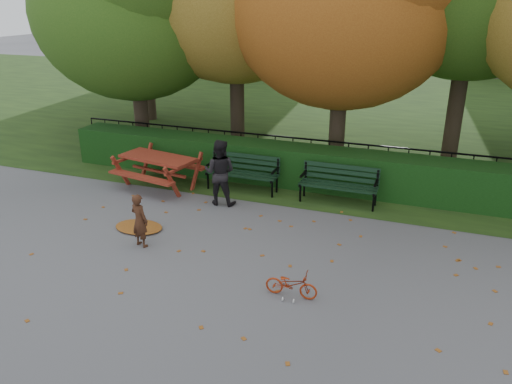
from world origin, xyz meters
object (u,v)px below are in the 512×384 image
(adult, at_px, (220,172))
(bench_right, at_px, (339,181))
(picnic_table, at_px, (158,163))
(bicycle, at_px, (291,284))
(bench_left, at_px, (243,170))
(child, at_px, (140,220))

(adult, bearing_deg, bench_right, -163.93)
(bench_right, distance_m, picnic_table, 4.50)
(adult, height_order, bicycle, adult)
(bench_left, xyz_separation_m, bicycle, (2.48, -4.18, -0.29))
(bench_right, bearing_deg, adult, -158.07)
(adult, bearing_deg, child, 70.69)
(bench_left, bearing_deg, adult, -99.37)
(bench_left, relative_size, child, 1.67)
(child, distance_m, adult, 2.54)
(bench_left, distance_m, child, 3.58)
(picnic_table, bearing_deg, bicycle, -28.05)
(picnic_table, relative_size, bicycle, 2.50)
(picnic_table, height_order, child, child)
(picnic_table, bearing_deg, bench_left, 26.58)
(child, bearing_deg, picnic_table, -50.25)
(picnic_table, height_order, adult, adult)
(picnic_table, bearing_deg, child, -55.68)
(bench_left, bearing_deg, picnic_table, -163.60)
(picnic_table, bearing_deg, bench_right, 17.91)
(child, xyz_separation_m, bicycle, (3.24, -0.68, -0.31))
(bench_left, xyz_separation_m, child, (-0.76, -3.50, 0.02))
(bicycle, bearing_deg, bench_right, -0.35)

